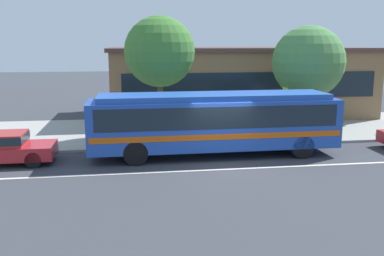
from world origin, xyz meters
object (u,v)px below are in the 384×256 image
object	(u,v)px
pedestrian_standing_by_tree	(118,118)
bus_stop_sign	(285,107)
transit_bus	(214,120)
pedestrian_walking_along_curb	(313,115)
street_tree_near_stop	(160,52)
pedestrian_waiting_near_sign	(161,124)
street_tree_mid_block	(308,62)

from	to	relation	value
pedestrian_standing_by_tree	bus_stop_sign	distance (m)	8.28
transit_bus	bus_stop_sign	size ratio (longest dim) A/B	4.11
bus_stop_sign	pedestrian_standing_by_tree	bearing A→B (deg)	169.27
pedestrian_walking_along_curb	pedestrian_standing_by_tree	xyz separation A→B (m)	(-10.01, 0.66, -0.01)
street_tree_near_stop	pedestrian_waiting_near_sign	bearing A→B (deg)	-93.29
transit_bus	pedestrian_waiting_near_sign	world-z (taller)	transit_bus
bus_stop_sign	street_tree_near_stop	bearing A→B (deg)	162.90
transit_bus	street_tree_mid_block	size ratio (longest dim) A/B	1.90
pedestrian_waiting_near_sign	street_tree_near_stop	xyz separation A→B (m)	(0.11, 1.95, 3.30)
pedestrian_walking_along_curb	transit_bus	bearing A→B (deg)	-153.87
bus_stop_sign	street_tree_mid_block	world-z (taller)	street_tree_mid_block
pedestrian_waiting_near_sign	street_tree_mid_block	distance (m)	8.71
pedestrian_walking_along_curb	bus_stop_sign	world-z (taller)	bus_stop_sign
pedestrian_standing_by_tree	street_tree_mid_block	world-z (taller)	street_tree_mid_block
transit_bus	pedestrian_standing_by_tree	xyz separation A→B (m)	(-4.19, 3.51, -0.44)
pedestrian_walking_along_curb	street_tree_mid_block	world-z (taller)	street_tree_mid_block
transit_bus	pedestrian_walking_along_curb	bearing A→B (deg)	26.13
pedestrian_waiting_near_sign	pedestrian_walking_along_curb	xyz separation A→B (m)	(7.99, 1.00, 0.05)
bus_stop_sign	street_tree_near_stop	world-z (taller)	street_tree_near_stop
transit_bus	street_tree_mid_block	distance (m)	7.38
pedestrian_walking_along_curb	street_tree_near_stop	size ratio (longest dim) A/B	0.29
transit_bus	street_tree_mid_block	xyz separation A→B (m)	(5.85, 3.88, 2.27)
pedestrian_standing_by_tree	street_tree_near_stop	size ratio (longest dim) A/B	0.29
transit_bus	pedestrian_standing_by_tree	bearing A→B (deg)	140.04
pedestrian_walking_along_curb	street_tree_near_stop	xyz separation A→B (m)	(-7.87, 0.96, 3.25)
transit_bus	street_tree_near_stop	size ratio (longest dim) A/B	1.76
pedestrian_waiting_near_sign	bus_stop_sign	xyz separation A→B (m)	(6.08, 0.12, 0.67)
bus_stop_sign	transit_bus	bearing A→B (deg)	-153.22
pedestrian_walking_along_curb	street_tree_near_stop	distance (m)	8.57
pedestrian_standing_by_tree	pedestrian_walking_along_curb	bearing A→B (deg)	-3.76
pedestrian_waiting_near_sign	street_tree_mid_block	world-z (taller)	street_tree_mid_block
pedestrian_waiting_near_sign	pedestrian_standing_by_tree	distance (m)	2.62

